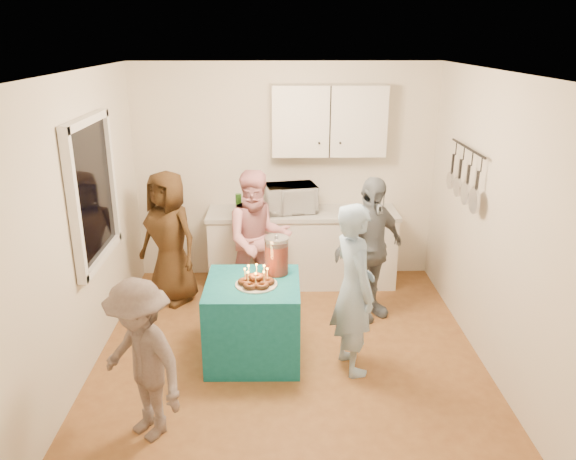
{
  "coord_description": "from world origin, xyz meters",
  "views": [
    {
      "loc": [
        -0.1,
        -4.61,
        2.89
      ],
      "look_at": [
        0.0,
        0.35,
        1.15
      ],
      "focal_mm": 35.0,
      "sensor_mm": 36.0,
      "label": 1
    }
  ],
  "objects_px": {
    "woman_back_left": "(169,238)",
    "woman_back_right": "(369,249)",
    "man_birthday": "(354,289)",
    "microwave": "(291,198)",
    "counter": "(302,249)",
    "child_near_left": "(142,361)",
    "woman_back_center": "(258,240)",
    "punch_jar": "(277,257)",
    "party_table": "(253,320)"
  },
  "relations": [
    {
      "from": "party_table",
      "to": "child_near_left",
      "type": "height_order",
      "value": "child_near_left"
    },
    {
      "from": "party_table",
      "to": "man_birthday",
      "type": "distance_m",
      "value": 1.0
    },
    {
      "from": "counter",
      "to": "man_birthday",
      "type": "xyz_separation_m",
      "value": [
        0.36,
        -1.87,
        0.35
      ]
    },
    {
      "from": "man_birthday",
      "to": "punch_jar",
      "type": "bearing_deg",
      "value": 43.09
    },
    {
      "from": "microwave",
      "to": "child_near_left",
      "type": "relative_size",
      "value": 0.45
    },
    {
      "from": "woman_back_center",
      "to": "man_birthday",
      "type": "bearing_deg",
      "value": -67.96
    },
    {
      "from": "microwave",
      "to": "party_table",
      "type": "bearing_deg",
      "value": -114.36
    },
    {
      "from": "counter",
      "to": "microwave",
      "type": "relative_size",
      "value": 3.8
    },
    {
      "from": "party_table",
      "to": "punch_jar",
      "type": "bearing_deg",
      "value": 43.35
    },
    {
      "from": "microwave",
      "to": "woman_back_left",
      "type": "bearing_deg",
      "value": -172.78
    },
    {
      "from": "microwave",
      "to": "punch_jar",
      "type": "distance_m",
      "value": 1.48
    },
    {
      "from": "counter",
      "to": "child_near_left",
      "type": "xyz_separation_m",
      "value": [
        -1.3,
        -2.75,
        0.21
      ]
    },
    {
      "from": "counter",
      "to": "man_birthday",
      "type": "relative_size",
      "value": 1.41
    },
    {
      "from": "microwave",
      "to": "woman_back_right",
      "type": "height_order",
      "value": "woman_back_right"
    },
    {
      "from": "woman_back_left",
      "to": "woman_back_right",
      "type": "xyz_separation_m",
      "value": [
        2.16,
        -0.43,
        0.01
      ]
    },
    {
      "from": "woman_back_right",
      "to": "punch_jar",
      "type": "bearing_deg",
      "value": 176.69
    },
    {
      "from": "counter",
      "to": "woman_back_left",
      "type": "relative_size",
      "value": 1.46
    },
    {
      "from": "counter",
      "to": "woman_back_left",
      "type": "bearing_deg",
      "value": -163.08
    },
    {
      "from": "counter",
      "to": "punch_jar",
      "type": "bearing_deg",
      "value": -101.9
    },
    {
      "from": "microwave",
      "to": "party_table",
      "type": "height_order",
      "value": "microwave"
    },
    {
      "from": "woman_back_left",
      "to": "party_table",
      "type": "bearing_deg",
      "value": -20.23
    },
    {
      "from": "woman_back_center",
      "to": "party_table",
      "type": "bearing_deg",
      "value": -102.99
    },
    {
      "from": "man_birthday",
      "to": "microwave",
      "type": "bearing_deg",
      "value": -0.69
    },
    {
      "from": "woman_back_center",
      "to": "woman_back_right",
      "type": "xyz_separation_m",
      "value": [
        1.17,
        -0.3,
        -0.0
      ]
    },
    {
      "from": "man_birthday",
      "to": "child_near_left",
      "type": "xyz_separation_m",
      "value": [
        -1.66,
        -0.87,
        -0.15
      ]
    },
    {
      "from": "microwave",
      "to": "punch_jar",
      "type": "bearing_deg",
      "value": -107.88
    },
    {
      "from": "counter",
      "to": "child_near_left",
      "type": "bearing_deg",
      "value": -115.3
    },
    {
      "from": "counter",
      "to": "woman_back_center",
      "type": "xyz_separation_m",
      "value": [
        -0.51,
        -0.58,
        0.34
      ]
    },
    {
      "from": "counter",
      "to": "microwave",
      "type": "height_order",
      "value": "microwave"
    },
    {
      "from": "punch_jar",
      "to": "woman_back_center",
      "type": "bearing_deg",
      "value": 102.92
    },
    {
      "from": "child_near_left",
      "to": "man_birthday",
      "type": "bearing_deg",
      "value": 68.52
    },
    {
      "from": "child_near_left",
      "to": "counter",
      "type": "bearing_deg",
      "value": 105.53
    },
    {
      "from": "punch_jar",
      "to": "child_near_left",
      "type": "distance_m",
      "value": 1.64
    },
    {
      "from": "microwave",
      "to": "punch_jar",
      "type": "height_order",
      "value": "microwave"
    },
    {
      "from": "woman_back_left",
      "to": "punch_jar",
      "type": "bearing_deg",
      "value": -9.15
    },
    {
      "from": "punch_jar",
      "to": "woman_back_left",
      "type": "bearing_deg",
      "value": 139.68
    },
    {
      "from": "man_birthday",
      "to": "woman_back_center",
      "type": "relative_size",
      "value": 1.02
    },
    {
      "from": "punch_jar",
      "to": "woman_back_right",
      "type": "distance_m",
      "value": 1.14
    },
    {
      "from": "microwave",
      "to": "party_table",
      "type": "distance_m",
      "value": 1.85
    },
    {
      "from": "microwave",
      "to": "punch_jar",
      "type": "relative_size",
      "value": 1.7
    },
    {
      "from": "party_table",
      "to": "punch_jar",
      "type": "xyz_separation_m",
      "value": [
        0.22,
        0.21,
        0.55
      ]
    },
    {
      "from": "punch_jar",
      "to": "child_near_left",
      "type": "bearing_deg",
      "value": -127.71
    },
    {
      "from": "microwave",
      "to": "woman_back_right",
      "type": "distance_m",
      "value": 1.23
    },
    {
      "from": "punch_jar",
      "to": "woman_back_center",
      "type": "xyz_separation_m",
      "value": [
        -0.2,
        0.88,
        -0.16
      ]
    },
    {
      "from": "microwave",
      "to": "woman_back_left",
      "type": "height_order",
      "value": "woman_back_left"
    },
    {
      "from": "woman_back_right",
      "to": "counter",
      "type": "bearing_deg",
      "value": 92.18
    },
    {
      "from": "punch_jar",
      "to": "woman_back_right",
      "type": "xyz_separation_m",
      "value": [
        0.97,
        0.58,
        -0.16
      ]
    },
    {
      "from": "counter",
      "to": "child_near_left",
      "type": "distance_m",
      "value": 3.04
    },
    {
      "from": "party_table",
      "to": "man_birthday",
      "type": "relative_size",
      "value": 0.54
    },
    {
      "from": "counter",
      "to": "woman_back_right",
      "type": "distance_m",
      "value": 1.15
    }
  ]
}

